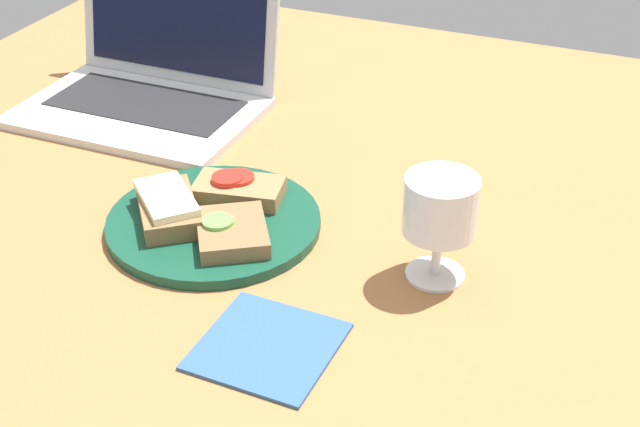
{
  "coord_description": "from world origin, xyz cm",
  "views": [
    {
      "loc": [
        40.03,
        -80.47,
        60.76
      ],
      "look_at": [
        7.46,
        -3.27,
        8.0
      ],
      "focal_mm": 50.0,
      "sensor_mm": 36.0,
      "label": 1
    }
  ],
  "objects_px": {
    "laptop": "(154,70)",
    "napkin": "(268,346)",
    "sandwich_with_tomato": "(238,189)",
    "sandwich_with_cucumber": "(231,231)",
    "plate": "(214,223)",
    "wine_glass": "(440,212)",
    "sandwich_with_cheese": "(167,207)"
  },
  "relations": [
    {
      "from": "sandwich_with_tomato",
      "to": "laptop",
      "type": "height_order",
      "value": "laptop"
    },
    {
      "from": "wine_glass",
      "to": "sandwich_with_tomato",
      "type": "bearing_deg",
      "value": 170.37
    },
    {
      "from": "wine_glass",
      "to": "napkin",
      "type": "relative_size",
      "value": 0.94
    },
    {
      "from": "sandwich_with_cucumber",
      "to": "plate",
      "type": "bearing_deg",
      "value": 141.62
    },
    {
      "from": "plate",
      "to": "sandwich_with_tomato",
      "type": "distance_m",
      "value": 0.06
    },
    {
      "from": "wine_glass",
      "to": "napkin",
      "type": "height_order",
      "value": "wine_glass"
    },
    {
      "from": "sandwich_with_tomato",
      "to": "napkin",
      "type": "height_order",
      "value": "sandwich_with_tomato"
    },
    {
      "from": "plate",
      "to": "wine_glass",
      "type": "distance_m",
      "value": 0.28
    },
    {
      "from": "plate",
      "to": "laptop",
      "type": "height_order",
      "value": "laptop"
    },
    {
      "from": "plate",
      "to": "sandwich_with_cheese",
      "type": "relative_size",
      "value": 1.96
    },
    {
      "from": "napkin",
      "to": "wine_glass",
      "type": "bearing_deg",
      "value": 56.92
    },
    {
      "from": "sandwich_with_cheese",
      "to": "laptop",
      "type": "height_order",
      "value": "laptop"
    },
    {
      "from": "sandwich_with_tomato",
      "to": "sandwich_with_cheese",
      "type": "bearing_deg",
      "value": -126.79
    },
    {
      "from": "napkin",
      "to": "sandwich_with_cucumber",
      "type": "bearing_deg",
      "value": 128.95
    },
    {
      "from": "sandwich_with_cheese",
      "to": "napkin",
      "type": "xyz_separation_m",
      "value": [
        0.2,
        -0.15,
        -0.03
      ]
    },
    {
      "from": "sandwich_with_tomato",
      "to": "napkin",
      "type": "distance_m",
      "value": 0.27
    },
    {
      "from": "sandwich_with_cheese",
      "to": "laptop",
      "type": "relative_size",
      "value": 0.38
    },
    {
      "from": "plate",
      "to": "laptop",
      "type": "xyz_separation_m",
      "value": [
        -0.25,
        0.27,
        0.05
      ]
    },
    {
      "from": "sandwich_with_tomato",
      "to": "sandwich_with_cucumber",
      "type": "distance_m",
      "value": 0.09
    },
    {
      "from": "wine_glass",
      "to": "laptop",
      "type": "xyz_separation_m",
      "value": [
        -0.52,
        0.27,
        -0.03
      ]
    },
    {
      "from": "laptop",
      "to": "napkin",
      "type": "bearing_deg",
      "value": -48.02
    },
    {
      "from": "sandwich_with_cucumber",
      "to": "wine_glass",
      "type": "distance_m",
      "value": 0.24
    },
    {
      "from": "sandwich_with_cheese",
      "to": "plate",
      "type": "bearing_deg",
      "value": 22.57
    },
    {
      "from": "laptop",
      "to": "napkin",
      "type": "xyz_separation_m",
      "value": [
        0.4,
        -0.44,
        -0.05
      ]
    },
    {
      "from": "plate",
      "to": "napkin",
      "type": "height_order",
      "value": "plate"
    },
    {
      "from": "sandwich_with_tomato",
      "to": "laptop",
      "type": "bearing_deg",
      "value": 138.89
    },
    {
      "from": "napkin",
      "to": "sandwich_with_cheese",
      "type": "bearing_deg",
      "value": 143.33
    },
    {
      "from": "plate",
      "to": "napkin",
      "type": "relative_size",
      "value": 1.95
    },
    {
      "from": "sandwich_with_tomato",
      "to": "laptop",
      "type": "relative_size",
      "value": 0.34
    },
    {
      "from": "sandwich_with_cucumber",
      "to": "wine_glass",
      "type": "relative_size",
      "value": 1.0
    },
    {
      "from": "sandwich_with_cucumber",
      "to": "wine_glass",
      "type": "height_order",
      "value": "wine_glass"
    },
    {
      "from": "plate",
      "to": "sandwich_with_tomato",
      "type": "height_order",
      "value": "sandwich_with_tomato"
    }
  ]
}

